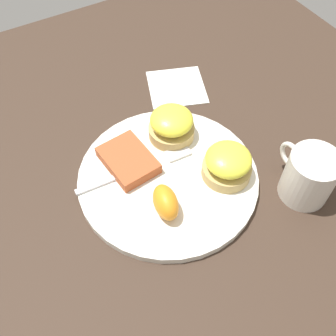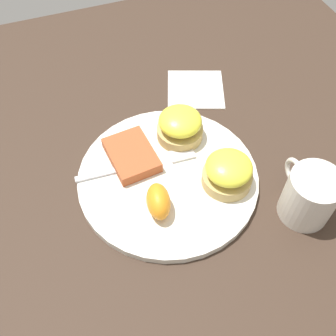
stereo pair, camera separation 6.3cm
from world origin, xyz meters
TOP-DOWN VIEW (x-y plane):
  - ground_plane at (0.00, 0.00)m, footprint 1.10×1.10m
  - plate at (0.00, 0.00)m, footprint 0.30×0.30m
  - sandwich_benedict_left at (-0.04, -0.08)m, footprint 0.08×0.08m
  - sandwich_benedict_right at (0.07, -0.05)m, footprint 0.08×0.08m
  - hashbrown_patty at (0.05, 0.05)m, footprint 0.10×0.08m
  - orange_wedge at (-0.05, 0.04)m, footprint 0.07×0.05m
  - fork at (0.03, 0.03)m, footprint 0.03×0.20m
  - cup at (-0.13, -0.18)m, footprint 0.11×0.08m
  - napkin at (0.19, -0.13)m, footprint 0.14×0.14m

SIDE VIEW (x-z plane):
  - ground_plane at x=0.00m, z-range 0.00..0.00m
  - napkin at x=0.19m, z-range 0.00..0.00m
  - plate at x=0.00m, z-range 0.00..0.01m
  - fork at x=0.03m, z-range 0.01..0.02m
  - hashbrown_patty at x=0.05m, z-range 0.01..0.03m
  - orange_wedge at x=-0.05m, z-range 0.01..0.06m
  - sandwich_benedict_left at x=-0.04m, z-range 0.01..0.07m
  - sandwich_benedict_right at x=0.07m, z-range 0.01..0.07m
  - cup at x=-0.13m, z-range 0.00..0.09m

